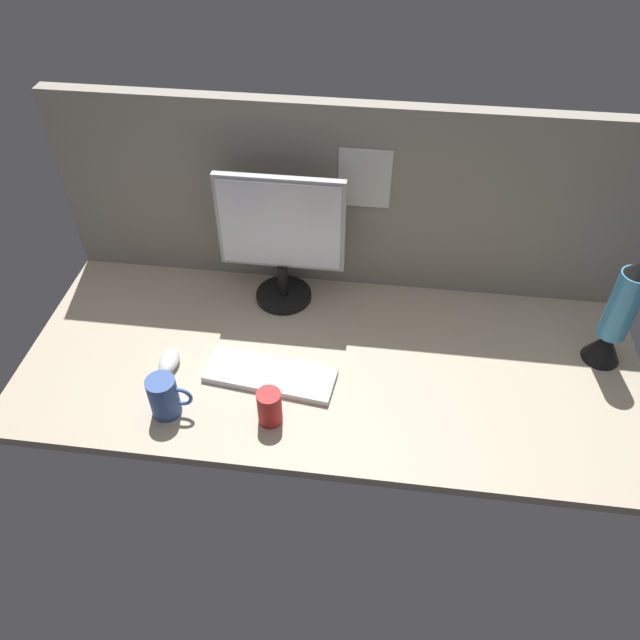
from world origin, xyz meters
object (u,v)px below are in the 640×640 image
monitor (281,236)px  keyboard (270,375)px  lava_lamp (616,321)px  mouse (169,361)px  mug_red_plastic (270,407)px  mug_ceramic_blue (165,397)px

monitor → keyboard: 42.22cm
keyboard → lava_lamp: 98.14cm
mouse → lava_lamp: lava_lamp is taller
keyboard → mug_red_plastic: size_ratio=3.49×
keyboard → mug_red_plastic: 15.70cm
keyboard → mug_ceramic_blue: (-25.21, -15.61, 5.26)cm
monitor → mouse: (-27.89, -34.61, -22.27)cm
mouse → mug_red_plastic: size_ratio=0.91×
mouse → lava_lamp: (124.98, 19.24, 13.29)cm
mouse → mug_ceramic_blue: bearing=-74.3°
monitor → mug_ceramic_blue: monitor is taller
keyboard → mug_ceramic_blue: bearing=-141.4°
mouse → monitor: bearing=50.8°
monitor → lava_lamp: bearing=-9.0°
mouse → mug_ceramic_blue: size_ratio=0.77×
mug_ceramic_blue → lava_lamp: lava_lamp is taller
monitor → mug_red_plastic: (4.90, -50.19, -18.66)cm
mouse → lava_lamp: size_ratio=0.27×
mouse → mug_red_plastic: 36.48cm
keyboard → lava_lamp: bearing=18.7°
monitor → mug_ceramic_blue: bearing=-114.5°
keyboard → mouse: size_ratio=3.85×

